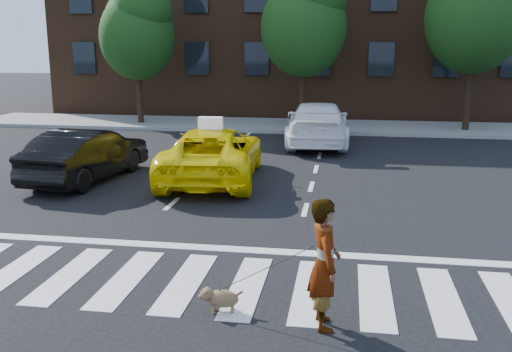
# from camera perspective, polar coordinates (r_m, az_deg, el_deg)

# --- Properties ---
(ground) EXTENTS (120.00, 120.00, 0.00)m
(ground) POSITION_cam_1_polar(r_m,az_deg,el_deg) (9.42, -7.01, -10.53)
(ground) COLOR black
(ground) RESTS_ON ground
(crosswalk) EXTENTS (13.00, 2.40, 0.01)m
(crosswalk) POSITION_cam_1_polar(r_m,az_deg,el_deg) (9.42, -7.02, -10.50)
(crosswalk) COLOR silver
(crosswalk) RESTS_ON ground
(stop_line) EXTENTS (12.00, 0.30, 0.01)m
(stop_line) POSITION_cam_1_polar(r_m,az_deg,el_deg) (10.85, -4.68, -7.17)
(stop_line) COLOR silver
(stop_line) RESTS_ON ground
(sidewalk_far) EXTENTS (30.00, 4.00, 0.15)m
(sidewalk_far) POSITION_cam_1_polar(r_m,az_deg,el_deg) (26.15, 3.57, 5.04)
(sidewalk_far) COLOR slate
(sidewalk_far) RESTS_ON ground
(building) EXTENTS (26.00, 10.00, 12.00)m
(building) POSITION_cam_1_polar(r_m,az_deg,el_deg) (33.43, 5.03, 16.97)
(building) COLOR #492C1A
(building) RESTS_ON ground
(tree_left) EXTENTS (3.39, 3.38, 6.50)m
(tree_left) POSITION_cam_1_polar(r_m,az_deg,el_deg) (26.98, -11.78, 14.35)
(tree_left) COLOR black
(tree_left) RESTS_ON ground
(tree_mid) EXTENTS (3.69, 3.69, 7.10)m
(tree_mid) POSITION_cam_1_polar(r_m,az_deg,el_deg) (25.36, 4.86, 15.59)
(tree_mid) COLOR black
(tree_mid) RESTS_ON ground
(tree_right) EXTENTS (4.00, 4.00, 7.70)m
(tree_right) POSITION_cam_1_polar(r_m,az_deg,el_deg) (25.81, 21.19, 15.66)
(tree_right) COLOR black
(tree_right) RESTS_ON ground
(taxi) EXTENTS (2.90, 5.51, 1.48)m
(taxi) POSITION_cam_1_polar(r_m,az_deg,el_deg) (15.99, -4.34, 2.22)
(taxi) COLOR yellow
(taxi) RESTS_ON ground
(black_sedan) EXTENTS (2.07, 4.59, 1.46)m
(black_sedan) POSITION_cam_1_polar(r_m,az_deg,el_deg) (16.57, -16.56, 2.06)
(black_sedan) COLOR black
(black_sedan) RESTS_ON ground
(white_suv) EXTENTS (2.48, 5.64, 1.61)m
(white_suv) POSITION_cam_1_polar(r_m,az_deg,el_deg) (21.64, 6.18, 5.24)
(white_suv) COLOR white
(white_suv) RESTS_ON ground
(woman) EXTENTS (0.57, 0.74, 1.80)m
(woman) POSITION_cam_1_polar(r_m,az_deg,el_deg) (7.73, 6.87, -8.72)
(woman) COLOR #999999
(woman) RESTS_ON ground
(dog) EXTENTS (0.65, 0.32, 0.37)m
(dog) POSITION_cam_1_polar(r_m,az_deg,el_deg) (8.35, -3.69, -12.07)
(dog) COLOR olive
(dog) RESTS_ON ground
(taxi_sign) EXTENTS (0.67, 0.33, 0.32)m
(taxi_sign) POSITION_cam_1_polar(r_m,az_deg,el_deg) (15.65, -4.56, 5.32)
(taxi_sign) COLOR white
(taxi_sign) RESTS_ON taxi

